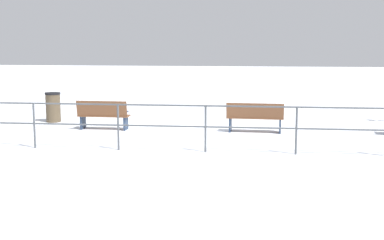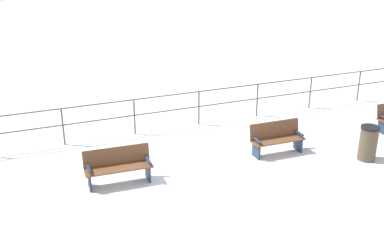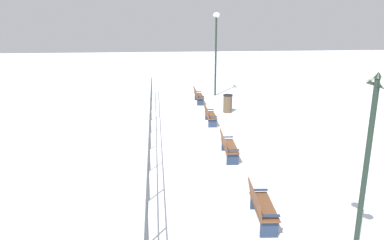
% 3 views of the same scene
% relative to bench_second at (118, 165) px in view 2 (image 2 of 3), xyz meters
% --- Properties ---
extents(ground_plane, '(80.00, 80.00, 0.00)m').
position_rel_bench_second_xyz_m(ground_plane, '(-0.04, 2.28, -0.47)').
color(ground_plane, white).
rests_on(ground_plane, ground).
extents(bench_second, '(0.61, 1.68, 0.89)m').
position_rel_bench_second_xyz_m(bench_second, '(0.00, 0.00, 0.00)').
color(bench_second, brown).
rests_on(bench_second, ground).
extents(bench_third, '(0.54, 1.56, 0.90)m').
position_rel_bench_second_xyz_m(bench_third, '(-0.03, 4.56, -0.00)').
color(bench_third, brown).
rests_on(bench_third, ground).
extents(waterfront_railing, '(0.05, 19.43, 1.15)m').
position_rel_bench_second_xyz_m(waterfront_railing, '(-2.84, 2.28, 0.31)').
color(waterfront_railing, '#4C5156').
rests_on(waterfront_railing, ground).
extents(trash_bin, '(0.50, 0.50, 0.98)m').
position_rel_bench_second_xyz_m(trash_bin, '(1.28, 6.65, 0.03)').
color(trash_bin, brown).
rests_on(trash_bin, ground).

